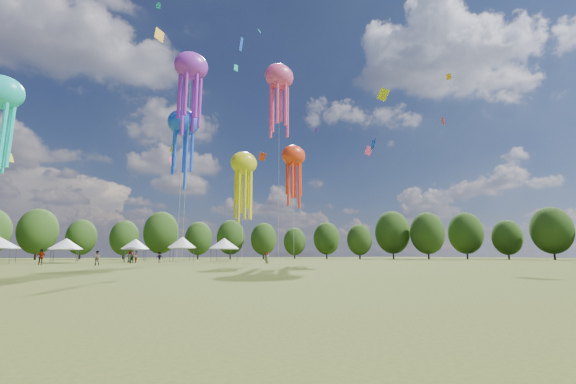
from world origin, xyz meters
name	(u,v)px	position (x,y,z in m)	size (l,w,h in m)	color
ground	(387,290)	(0.00, 0.00, 0.00)	(300.00, 300.00, 0.00)	#384416
spectator_near	(97,258)	(-9.61, 36.89, 0.82)	(0.79, 0.62, 1.63)	gray
spectators_far	(162,257)	(-1.07, 48.34, 0.85)	(36.63, 21.28, 1.83)	gray
festival_tents	(130,243)	(-5.30, 56.14, 3.08)	(38.43, 9.57, 4.43)	#47474C
show_kites	(197,112)	(0.97, 37.89, 20.44)	(39.83, 14.00, 32.09)	blue
small_kites	(189,64)	(0.12, 40.88, 28.92)	(70.92, 53.82, 45.59)	blue
treeline	(138,225)	(-3.87, 62.51, 6.54)	(201.57, 95.24, 13.43)	#38281C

